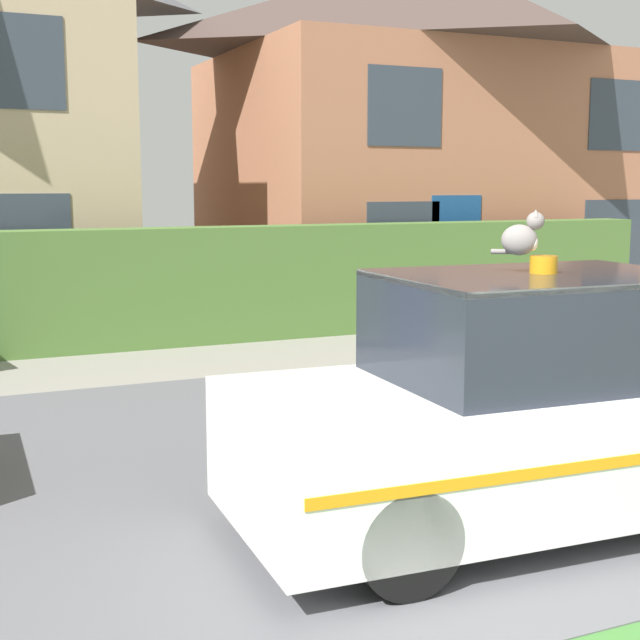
{
  "coord_description": "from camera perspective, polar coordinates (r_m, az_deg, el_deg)",
  "views": [
    {
      "loc": [
        -2.66,
        -2.36,
        2.27
      ],
      "look_at": [
        0.64,
        5.0,
        1.05
      ],
      "focal_mm": 50.0,
      "sensor_mm": 36.0,
      "label": 1
    }
  ],
  "objects": [
    {
      "name": "house_right",
      "position": [
        19.08,
        6.92,
        12.31
      ],
      "size": [
        8.75,
        6.47,
        6.9
      ],
      "color": "#A86B4C",
      "rests_on": "ground"
    },
    {
      "name": "garden_hedge",
      "position": [
        12.99,
        -8.03,
        2.2
      ],
      "size": [
        15.68,
        0.63,
        1.68
      ],
      "primitive_type": "cube",
      "color": "#4C7233",
      "rests_on": "ground"
    },
    {
      "name": "cat",
      "position": [
        6.02,
        12.84,
        5.21
      ],
      "size": [
        0.28,
        0.32,
        0.3
      ],
      "rotation": [
        0.0,
        0.0,
        5.71
      ],
      "color": "gray",
      "rests_on": "police_car"
    },
    {
      "name": "road_strip",
      "position": [
        7.52,
        -2.29,
        -8.94
      ],
      "size": [
        28.0,
        6.68,
        0.01
      ],
      "primitive_type": "cube",
      "color": "#5B5B60",
      "rests_on": "ground"
    },
    {
      "name": "police_car",
      "position": [
        6.13,
        12.96,
        -5.45
      ],
      "size": [
        3.93,
        1.83,
        1.8
      ],
      "rotation": [
        0.0,
        0.0,
        3.09
      ],
      "color": "black",
      "rests_on": "road_strip"
    }
  ]
}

